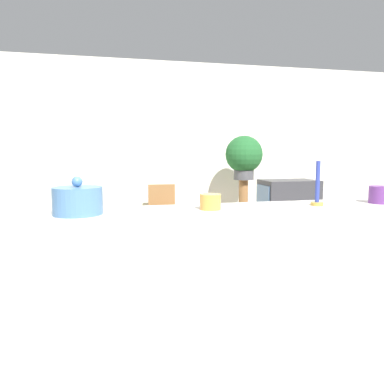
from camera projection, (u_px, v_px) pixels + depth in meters
ground_plane at (209, 347)px, 2.58m from camera, size 14.00×14.00×0.00m
wall_back at (149, 151)px, 5.75m from camera, size 9.00×0.06×2.70m
couch at (90, 248)px, 4.15m from camera, size 0.81×1.97×0.75m
tv_stand at (287, 241)px, 4.62m from camera, size 0.92×0.50×0.48m
television at (288, 201)px, 4.57m from camera, size 0.68×0.43×0.51m
wooden_chair at (163, 211)px, 5.42m from camera, size 0.44×0.44×0.85m
plant_stand at (243, 211)px, 5.55m from camera, size 0.14×0.14×0.92m
potted_plant at (244, 156)px, 5.46m from camera, size 0.54×0.54×0.64m
foreground_counter at (232, 301)px, 2.07m from camera, size 2.39×0.44×1.04m
decorative_bowl at (78, 200)px, 1.82m from camera, size 0.24×0.24×0.19m
candle_jar at (210, 202)px, 1.98m from camera, size 0.11×0.11×0.08m
candlestick at (317, 191)px, 2.11m from camera, size 0.07×0.07×0.25m
coffee_tin at (379, 195)px, 2.21m from camera, size 0.12×0.12×0.10m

